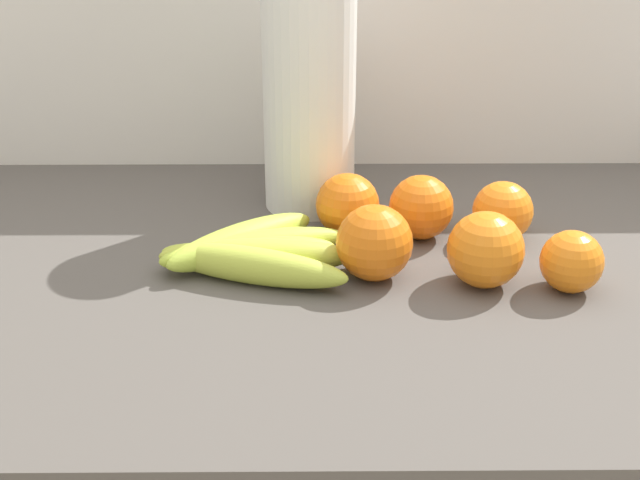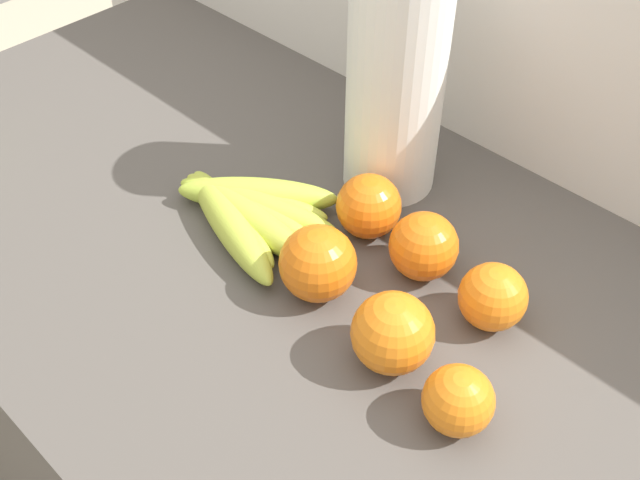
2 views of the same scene
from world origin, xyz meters
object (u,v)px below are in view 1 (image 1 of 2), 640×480
object	(u,v)px
paper_towel_roll	(309,93)
orange_front	(503,211)
orange_far_right	(568,262)
orange_right	(486,250)
banana_bunch	(250,254)
orange_back_left	(348,205)
orange_back_right	(421,207)
orange_center	(374,243)

from	to	relation	value
paper_towel_roll	orange_front	bearing A→B (deg)	-24.86
orange_far_right	orange_right	size ratio (longest dim) A/B	0.81
banana_bunch	orange_far_right	world-z (taller)	orange_far_right
orange_back_left	orange_back_right	bearing A→B (deg)	-5.29
banana_bunch	orange_front	world-z (taller)	orange_front
banana_bunch	orange_front	size ratio (longest dim) A/B	3.08
banana_bunch	orange_center	bearing A→B (deg)	-7.78
banana_bunch	paper_towel_roll	bearing A→B (deg)	70.03
orange_far_right	orange_back_right	bearing A→B (deg)	136.97
orange_center	orange_front	bearing A→B (deg)	31.04
orange_back_right	orange_back_left	distance (m)	0.09
banana_bunch	orange_back_right	distance (m)	0.21
orange_back_right	paper_towel_roll	xyz separation A→B (m)	(-0.13, 0.10, 0.11)
orange_back_left	paper_towel_roll	xyz separation A→B (m)	(-0.04, 0.09, 0.11)
orange_center	orange_back_left	world-z (taller)	orange_center
orange_front	orange_back_left	size ratio (longest dim) A/B	0.94
orange_center	paper_towel_roll	xyz separation A→B (m)	(-0.07, 0.20, 0.10)
orange_far_right	orange_center	bearing A→B (deg)	171.66
banana_bunch	orange_back_left	xyz separation A→B (m)	(0.11, 0.09, 0.02)
orange_front	orange_back_right	bearing A→B (deg)	175.93
banana_bunch	orange_center	xyz separation A→B (m)	(0.13, -0.02, 0.02)
orange_back_right	paper_towel_roll	world-z (taller)	paper_towel_roll
orange_right	orange_far_right	bearing A→B (deg)	-8.78
orange_center	banana_bunch	bearing A→B (deg)	172.22
banana_bunch	orange_back_left	size ratio (longest dim) A/B	2.89
orange_right	orange_back_left	bearing A→B (deg)	138.48
orange_far_right	orange_center	distance (m)	0.20
orange_far_right	orange_front	size ratio (longest dim) A/B	0.94
paper_towel_roll	orange_back_right	bearing A→B (deg)	-36.75
banana_bunch	orange_back_right	bearing A→B (deg)	22.69
orange_back_right	orange_center	distance (m)	0.12
paper_towel_roll	orange_back_left	bearing A→B (deg)	-63.45
orange_far_right	orange_right	distance (m)	0.09
orange_front	orange_center	size ratio (longest dim) A/B	0.86
orange_right	paper_towel_roll	world-z (taller)	paper_towel_roll
orange_back_left	orange_center	bearing A→B (deg)	-77.09
orange_center	paper_towel_roll	world-z (taller)	paper_towel_roll
orange_front	paper_towel_roll	distance (m)	0.27
banana_bunch	orange_back_right	size ratio (longest dim) A/B	2.87
orange_far_right	orange_front	world-z (taller)	orange_front
orange_far_right	orange_back_right	world-z (taller)	orange_back_right
orange_right	orange_front	bearing A→B (deg)	70.21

